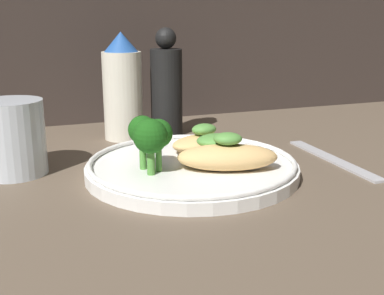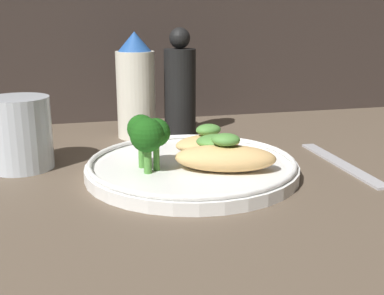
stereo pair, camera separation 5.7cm
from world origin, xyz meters
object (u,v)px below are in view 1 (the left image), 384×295
(sauce_bottle, at_px, (123,89))
(broccoli_bunch, at_px, (150,135))
(drinking_glass, at_px, (12,138))
(plate, at_px, (192,167))
(pepper_grinder, at_px, (166,88))

(sauce_bottle, bearing_deg, broccoli_bunch, -94.54)
(sauce_bottle, height_order, drinking_glass, sauce_bottle)
(plate, distance_m, pepper_grinder, 0.22)
(plate, xyz_separation_m, sauce_bottle, (-0.04, 0.20, 0.07))
(broccoli_bunch, bearing_deg, sauce_bottle, 85.46)
(pepper_grinder, xyz_separation_m, drinking_glass, (-0.23, -0.13, -0.03))
(sauce_bottle, distance_m, drinking_glass, 0.21)
(sauce_bottle, xyz_separation_m, drinking_glass, (-0.16, -0.13, -0.03))
(broccoli_bunch, height_order, sauce_bottle, sauce_bottle)
(plate, bearing_deg, drinking_glass, 158.70)
(broccoli_bunch, xyz_separation_m, drinking_glass, (-0.15, 0.09, -0.01))
(plate, xyz_separation_m, pepper_grinder, (0.03, 0.20, 0.07))
(broccoli_bunch, bearing_deg, plate, 13.58)
(pepper_grinder, distance_m, drinking_glass, 0.27)
(plate, xyz_separation_m, broccoli_bunch, (-0.05, -0.01, 0.05))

